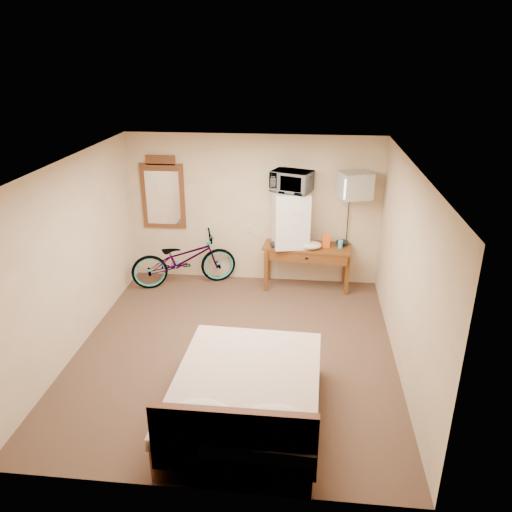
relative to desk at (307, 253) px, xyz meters
name	(u,v)px	position (x,y,z in m)	size (l,w,h in m)	color
room	(234,265)	(-0.91, -2.00, 0.61)	(4.60, 4.64, 2.50)	#4E3927
desk	(307,253)	(0.00, 0.00, 0.00)	(1.47, 0.68, 0.75)	brown
mini_fridge	(291,219)	(-0.28, 0.04, 0.56)	(0.65, 0.63, 0.90)	white
microwave	(292,181)	(-0.28, 0.04, 1.18)	(0.60, 0.41, 0.33)	white
snack_bag	(326,240)	(0.30, 0.00, 0.23)	(0.12, 0.07, 0.23)	#FC5F16
blue_cup	(340,244)	(0.53, 0.00, 0.18)	(0.07, 0.07, 0.13)	#46C0EE
cloth_cream	(310,245)	(0.05, -0.08, 0.17)	(0.38, 0.29, 0.12)	silver
cloth_dark_a	(278,244)	(-0.47, -0.09, 0.17)	(0.28, 0.21, 0.10)	black
cloth_dark_b	(342,242)	(0.57, 0.12, 0.16)	(0.22, 0.18, 0.10)	black
crt_television	(355,185)	(0.70, 0.02, 1.15)	(0.57, 0.64, 0.41)	black
wall_mirror	(163,194)	(-2.44, 0.27, 0.85)	(0.73, 0.04, 1.24)	brown
bicycle	(184,259)	(-2.05, -0.07, -0.17)	(0.61, 1.76, 0.92)	black
bed	(246,400)	(-0.60, -3.37, -0.34)	(1.59, 2.07, 0.90)	brown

